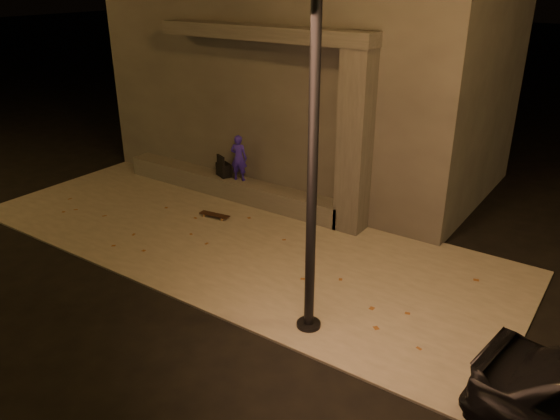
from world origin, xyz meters
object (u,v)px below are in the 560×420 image
Objects in this scene: skateboarder at (239,158)px; street_lamp_0 at (315,68)px; column at (355,144)px; backpack at (224,169)px; skateboard at (214,215)px.

street_lamp_0 is at bearing 123.36° from skateboarder.
column is 3.56m from backpack.
street_lamp_0 is at bearing -37.82° from skateboard.
skateboarder is at bearing 139.77° from street_lamp_0.
skateboard is 0.10× the size of street_lamp_0.
backpack is 6.41m from street_lamp_0.
backpack is 1.50m from skateboard.
skateboard is (0.25, -1.19, -0.92)m from skateboarder.
column is 3.39× the size of skateboarder.
street_lamp_0 is (1.08, -3.37, 1.98)m from column.
column is at bearing 163.59° from skateboarder.
skateboard is (-2.66, -1.19, -1.74)m from column.
skateboard is at bearing 149.72° from street_lamp_0.
skateboard is at bearing -155.89° from column.
column is 5.13× the size of skateboard.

